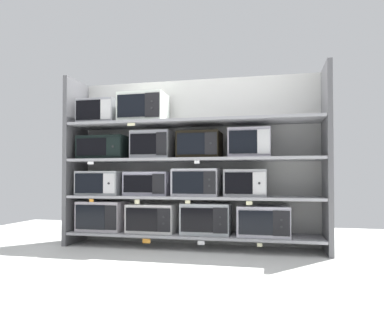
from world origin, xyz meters
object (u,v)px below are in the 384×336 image
microwave_11 (250,143)px  microwave_9 (153,145)px  microwave_13 (143,108)px  microwave_1 (152,218)px  microwave_2 (206,218)px  microwave_3 (264,221)px  microwave_0 (102,216)px  microwave_8 (105,148)px  microwave_12 (100,113)px  microwave_4 (102,183)px  microwave_7 (246,183)px  microwave_5 (149,184)px  microwave_10 (200,145)px  microwave_6 (197,182)px

microwave_11 → microwave_9: bearing=180.0°
microwave_13 → microwave_1: bearing=-0.1°
microwave_2 → microwave_3: bearing=-0.0°
microwave_0 → microwave_1: microwave_0 is taller
microwave_13 → microwave_0: bearing=-180.0°
microwave_8 → microwave_12: 0.42m
microwave_4 → microwave_7: 1.66m
microwave_12 → microwave_5: bearing=0.0°
microwave_1 → microwave_7: 1.12m
microwave_4 → microwave_7: size_ratio=1.15×
microwave_5 → microwave_8: 0.68m
microwave_8 → microwave_9: (0.59, -0.00, 0.02)m
microwave_3 → microwave_13: (-1.34, 0.00, 1.24)m
microwave_4 → microwave_10: size_ratio=1.13×
microwave_1 → microwave_3: size_ratio=0.99×
microwave_3 → microwave_6: 0.82m
microwave_0 → microwave_8: bearing=0.9°
microwave_7 → microwave_5: bearing=180.0°
microwave_11 → microwave_8: bearing=180.0°
microwave_0 → microwave_9: bearing=0.0°
microwave_2 → microwave_6: bearing=-179.9°
microwave_1 → microwave_8: size_ratio=0.95×
microwave_5 → microwave_10: size_ratio=1.10×
microwave_13 → microwave_6: bearing=-0.0°
microwave_8 → microwave_6: bearing=-0.0°
microwave_1 → microwave_11: bearing=0.0°
microwave_0 → microwave_1: bearing=0.0°
microwave_10 → microwave_12: bearing=-180.0°
microwave_0 → microwave_2: 1.22m
microwave_3 → microwave_1: bearing=-180.0°
microwave_5 → microwave_13: microwave_13 is taller
microwave_11 → microwave_13: size_ratio=0.85×
microwave_1 → microwave_5: (-0.05, 0.00, 0.39)m
microwave_1 → microwave_12: bearing=180.0°
microwave_1 → microwave_9: bearing=3.1°
microwave_6 → microwave_9: (-0.51, 0.00, 0.42)m
microwave_10 → microwave_3: bearing=0.0°
microwave_9 → microwave_12: bearing=-180.0°
microwave_3 → microwave_6: (-0.72, -0.00, 0.40)m
microwave_2 → microwave_8: bearing=180.0°
microwave_6 → microwave_0: bearing=-180.0°
microwave_0 → microwave_2: bearing=0.0°
microwave_9 → microwave_10: size_ratio=0.97×
microwave_4 → microwave_6: (1.13, 0.00, 0.01)m
microwave_6 → microwave_5: bearing=180.0°
microwave_3 → microwave_9: (-1.22, 0.00, 0.82)m
microwave_0 → microwave_13: microwave_13 is taller
microwave_8 → microwave_12: bearing=-179.7°
microwave_2 → microwave_11: 0.94m
microwave_5 → microwave_8: (-0.54, -0.00, 0.41)m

